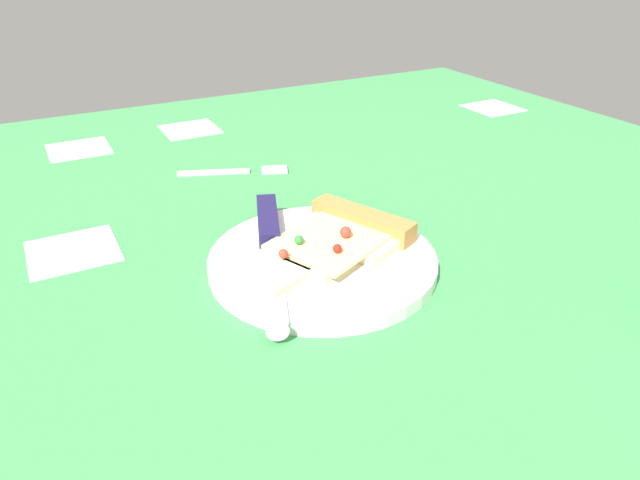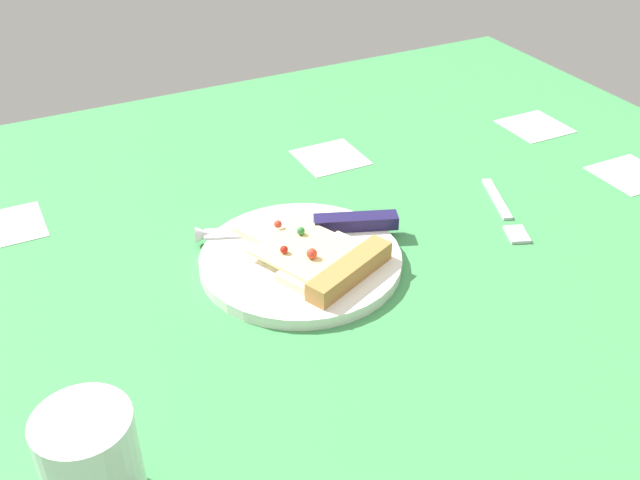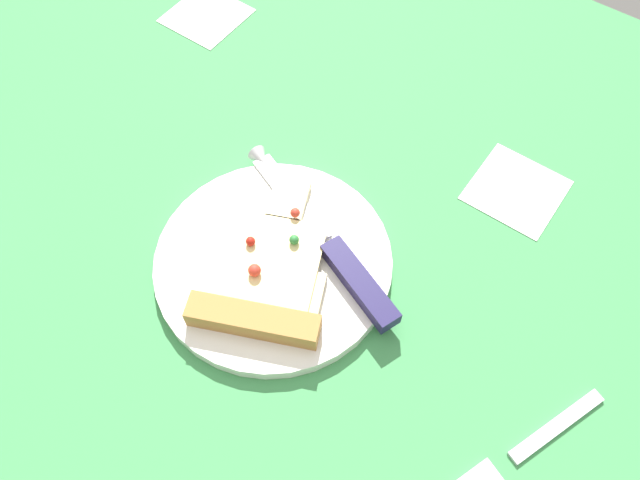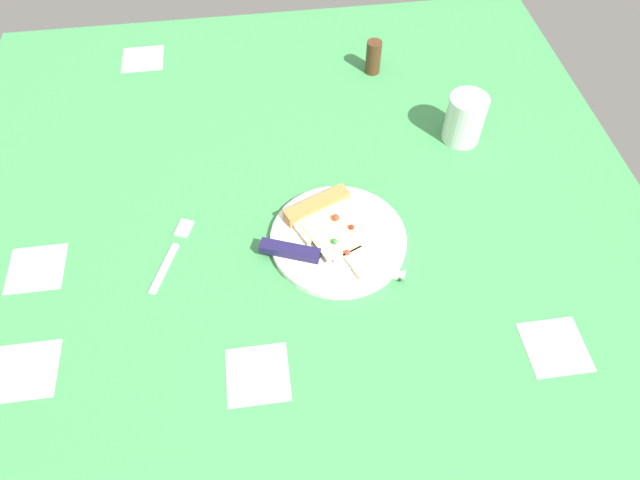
{
  "view_description": "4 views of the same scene",
  "coord_description": "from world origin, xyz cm",
  "views": [
    {
      "loc": [
        -31.41,
        -49.3,
        30.23
      ],
      "look_at": [
        -7.33,
        -4.2,
        2.11
      ],
      "focal_mm": 31.97,
      "sensor_mm": 36.0,
      "label": 1
    },
    {
      "loc": [
        54.17,
        -34.84,
        49.36
      ],
      "look_at": [
        -8.82,
        -3.01,
        2.07
      ],
      "focal_mm": 41.52,
      "sensor_mm": 36.0,
      "label": 2
    },
    {
      "loc": [
        13.72,
        15.11,
        54.86
      ],
      "look_at": [
        -11.39,
        -2.81,
        3.27
      ],
      "focal_mm": 35.85,
      "sensor_mm": 36.0,
      "label": 3
    },
    {
      "loc": [
        -62.59,
        4.71,
        75.97
      ],
      "look_at": [
        -9.47,
        -2.57,
        3.14
      ],
      "focal_mm": 31.12,
      "sensor_mm": 36.0,
      "label": 4
    }
  ],
  "objects": [
    {
      "name": "ground_plane",
      "position": [
        -0.02,
        0.03,
        -1.5
      ],
      "size": [
        125.73,
        125.73,
        3.0
      ],
      "color": "#3D8C4C",
      "rests_on": "ground"
    },
    {
      "name": "pizza_slice",
      "position": [
        -5.56,
        -4.86,
        2.16
      ],
      "size": [
        19.07,
        14.65,
        2.49
      ],
      "rotation": [
        0.0,
        0.0,
        1.98
      ],
      "color": "beige",
      "rests_on": "plate"
    },
    {
      "name": "fork",
      "position": [
        -6.25,
        21.91,
        0.4
      ],
      "size": [
        14.88,
        7.32,
        0.8
      ],
      "rotation": [
        0.0,
        0.0,
        4.33
      ],
      "color": "silver",
      "rests_on": "ground_plane"
    },
    {
      "name": "knife",
      "position": [
        -11.9,
        -1.77,
        1.98
      ],
      "size": [
        10.64,
        23.14,
        2.45
      ],
      "rotation": [
        0.0,
        0.0,
        2.77
      ],
      "color": "silver",
      "rests_on": "plate"
    },
    {
      "name": "plate",
      "position": [
        -7.96,
        -5.9,
        0.69
      ],
      "size": [
        22.97,
        22.97,
        1.38
      ],
      "primitive_type": "cylinder",
      "color": "white",
      "rests_on": "ground_plane"
    }
  ]
}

